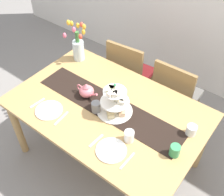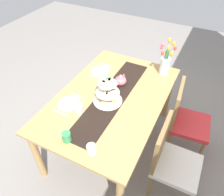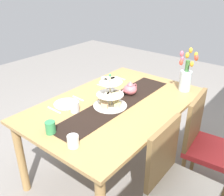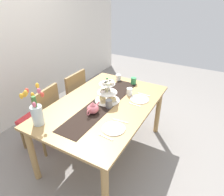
% 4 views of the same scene
% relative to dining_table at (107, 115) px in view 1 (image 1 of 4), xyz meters
% --- Properties ---
extents(ground_plane, '(8.00, 8.00, 0.00)m').
position_rel_dining_table_xyz_m(ground_plane, '(0.00, 0.00, -0.66)').
color(ground_plane, gray).
extents(dining_table, '(1.65, 1.07, 0.76)m').
position_rel_dining_table_xyz_m(dining_table, '(0.00, 0.00, 0.00)').
color(dining_table, tan).
rests_on(dining_table, ground_plane).
extents(chair_left, '(0.46, 0.46, 0.91)m').
position_rel_dining_table_xyz_m(chair_left, '(-0.29, 0.76, -0.16)').
color(chair_left, olive).
rests_on(chair_left, ground_plane).
extents(chair_right, '(0.42, 0.42, 0.91)m').
position_rel_dining_table_xyz_m(chair_right, '(0.28, 0.76, -0.16)').
color(chair_right, olive).
rests_on(chair_right, ground_plane).
extents(table_runner, '(1.38, 0.29, 0.00)m').
position_rel_dining_table_xyz_m(table_runner, '(0.00, 0.01, 0.10)').
color(table_runner, black).
rests_on(table_runner, dining_table).
extents(tiered_cake_stand, '(0.30, 0.30, 0.30)m').
position_rel_dining_table_xyz_m(tiered_cake_stand, '(0.08, 0.00, 0.20)').
color(tiered_cake_stand, beige).
rests_on(tiered_cake_stand, table_runner).
extents(teapot, '(0.24, 0.13, 0.14)m').
position_rel_dining_table_xyz_m(teapot, '(-0.23, 0.00, 0.15)').
color(teapot, '#D66B75').
rests_on(teapot, table_runner).
extents(tulip_vase, '(0.21, 0.20, 0.42)m').
position_rel_dining_table_xyz_m(tulip_vase, '(-0.66, 0.37, 0.25)').
color(tulip_vase, silver).
rests_on(tulip_vase, dining_table).
extents(cream_jug, '(0.08, 0.08, 0.08)m').
position_rel_dining_table_xyz_m(cream_jug, '(0.69, 0.17, 0.14)').
color(cream_jug, white).
rests_on(cream_jug, dining_table).
extents(dinner_plate_left, '(0.23, 0.23, 0.01)m').
position_rel_dining_table_xyz_m(dinner_plate_left, '(-0.36, -0.33, 0.10)').
color(dinner_plate_left, white).
rests_on(dinner_plate_left, dining_table).
extents(fork_left, '(0.03, 0.15, 0.01)m').
position_rel_dining_table_xyz_m(fork_left, '(-0.51, -0.33, 0.10)').
color(fork_left, silver).
rests_on(fork_left, dining_table).
extents(knife_left, '(0.03, 0.17, 0.01)m').
position_rel_dining_table_xyz_m(knife_left, '(-0.22, -0.33, 0.10)').
color(knife_left, silver).
rests_on(knife_left, dining_table).
extents(dinner_plate_right, '(0.23, 0.23, 0.01)m').
position_rel_dining_table_xyz_m(dinner_plate_right, '(0.30, -0.33, 0.10)').
color(dinner_plate_right, white).
rests_on(dinner_plate_right, dining_table).
extents(fork_right, '(0.02, 0.15, 0.01)m').
position_rel_dining_table_xyz_m(fork_right, '(0.15, -0.33, 0.10)').
color(fork_right, silver).
rests_on(fork_right, dining_table).
extents(knife_right, '(0.02, 0.17, 0.01)m').
position_rel_dining_table_xyz_m(knife_right, '(0.44, -0.33, 0.10)').
color(knife_right, silver).
rests_on(knife_right, dining_table).
extents(mug_grey, '(0.08, 0.08, 0.09)m').
position_rel_dining_table_xyz_m(mug_grey, '(-0.04, -0.09, 0.15)').
color(mug_grey, slate).
rests_on(mug_grey, table_runner).
extents(mug_white_text, '(0.08, 0.08, 0.09)m').
position_rel_dining_table_xyz_m(mug_white_text, '(0.35, -0.17, 0.14)').
color(mug_white_text, white).
rests_on(mug_white_text, dining_table).
extents(mug_orange, '(0.08, 0.08, 0.09)m').
position_rel_dining_table_xyz_m(mug_orange, '(0.68, -0.08, 0.14)').
color(mug_orange, '#389356').
rests_on(mug_orange, dining_table).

